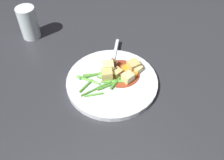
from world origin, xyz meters
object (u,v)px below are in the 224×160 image
at_px(meat_chunk_1, 114,64).
at_px(carrot_slice_3, 124,73).
at_px(meat_chunk_0, 123,77).
at_px(potato_chunk_5, 107,75).
at_px(potato_chunk_2, 108,68).
at_px(potato_chunk_3, 128,77).
at_px(carrot_slice_2, 112,72).
at_px(dinner_plate, 112,82).
at_px(potato_chunk_0, 137,69).
at_px(potato_chunk_4, 133,66).
at_px(carrot_slice_1, 133,75).
at_px(potato_chunk_1, 117,73).
at_px(fork, 114,57).
at_px(water_glass, 28,23).
at_px(carrot_slice_0, 126,69).

bearing_deg(meat_chunk_1, carrot_slice_3, -82.03).
bearing_deg(meat_chunk_0, meat_chunk_1, 86.30).
distance_m(potato_chunk_5, meat_chunk_0, 0.05).
bearing_deg(potato_chunk_5, potato_chunk_2, 49.01).
bearing_deg(potato_chunk_3, carrot_slice_3, 81.88).
relative_size(carrot_slice_2, potato_chunk_2, 0.80).
bearing_deg(potato_chunk_3, dinner_plate, 145.77).
relative_size(carrot_slice_2, potato_chunk_0, 1.10).
bearing_deg(potato_chunk_4, potato_chunk_2, 157.46).
height_order(carrot_slice_1, carrot_slice_3, carrot_slice_3).
bearing_deg(potato_chunk_5, carrot_slice_3, -13.28).
bearing_deg(meat_chunk_1, potato_chunk_1, -109.10).
height_order(carrot_slice_2, potato_chunk_5, potato_chunk_5).
relative_size(carrot_slice_1, meat_chunk_1, 1.03).
bearing_deg(carrot_slice_1, potato_chunk_1, 141.81).
bearing_deg(potato_chunk_5, potato_chunk_1, -5.58).
bearing_deg(potato_chunk_4, potato_chunk_3, -142.80).
bearing_deg(potato_chunk_3, potato_chunk_2, 115.76).
height_order(potato_chunk_3, potato_chunk_5, potato_chunk_5).
height_order(potato_chunk_1, potato_chunk_4, potato_chunk_4).
bearing_deg(meat_chunk_1, potato_chunk_5, -143.58).
bearing_deg(potato_chunk_4, carrot_slice_2, 165.97).
relative_size(carrot_slice_3, potato_chunk_5, 0.86).
relative_size(carrot_slice_1, meat_chunk_0, 1.34).
relative_size(potato_chunk_5, fork, 0.23).
bearing_deg(potato_chunk_2, meat_chunk_0, -64.23).
distance_m(carrot_slice_1, potato_chunk_1, 0.05).
bearing_deg(potato_chunk_2, carrot_slice_3, -44.73).
height_order(potato_chunk_1, potato_chunk_2, potato_chunk_2).
relative_size(potato_chunk_2, potato_chunk_3, 1.13).
bearing_deg(carrot_slice_3, potato_chunk_2, 135.27).
bearing_deg(dinner_plate, potato_chunk_2, 75.97).
relative_size(potato_chunk_2, water_glass, 0.31).
bearing_deg(fork, potato_chunk_3, -99.96).
height_order(potato_chunk_2, potato_chunk_4, potato_chunk_2).
bearing_deg(carrot_slice_0, potato_chunk_5, 178.30).
distance_m(fork, water_glass, 0.34).
bearing_deg(potato_chunk_3, potato_chunk_0, 21.04).
height_order(dinner_plate, potato_chunk_5, potato_chunk_5).
xyz_separation_m(carrot_slice_0, potato_chunk_3, (-0.02, -0.04, 0.01)).
distance_m(carrot_slice_3, potato_chunk_1, 0.02).
height_order(potato_chunk_2, potato_chunk_3, potato_chunk_2).
bearing_deg(potato_chunk_2, carrot_slice_0, -25.85).
height_order(potato_chunk_2, potato_chunk_5, potato_chunk_2).
distance_m(potato_chunk_3, water_glass, 0.42).
relative_size(dinner_plate, potato_chunk_0, 10.57).
relative_size(carrot_slice_3, water_glass, 0.24).
relative_size(dinner_plate, potato_chunk_5, 8.38).
relative_size(potato_chunk_4, meat_chunk_1, 1.27).
bearing_deg(potato_chunk_5, water_glass, 108.97).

